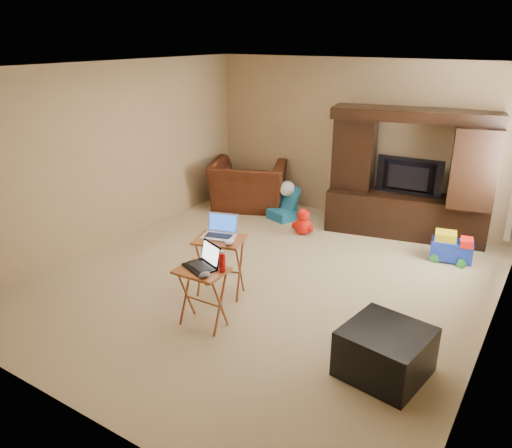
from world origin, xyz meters
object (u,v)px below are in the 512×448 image
Objects in this scene: laptop_left at (219,227)px; tray_table_right at (203,298)px; push_toy at (452,247)px; ottoman at (385,352)px; water_bottle at (222,262)px; television at (408,178)px; mouse_right at (204,275)px; mouse_left at (230,242)px; child_rocker at (283,203)px; laptop_right at (199,257)px; tray_table_left at (220,267)px; recliner at (249,185)px; plush_toy at (303,221)px; entertainment_center at (409,174)px.

tray_table_right is at bearing -84.12° from laptop_left.
push_toy is 2.76m from ottoman.
television is at bearing 77.44° from water_bottle.
television is 3.76m from mouse_right.
mouse_left is 0.71m from mouse_right.
television is 4.84× the size of water_bottle.
child_rocker is 3.32m from tray_table_right.
ottoman is 1.96m from laptop_right.
television reaches higher than tray_table_left.
ottoman is at bearing 114.41° from recliner.
laptop_left is 1.85× the size of water_bottle.
laptop_right is at bearing 70.77° from television.
mouse_left reaches higher than ottoman.
laptop_right reaches higher than tray_table_right.
child_rocker is 3.32m from laptop_right.
plush_toy is at bearing 96.29° from mouse_left.
recliner is 3.73× the size of laptop_right.
entertainment_center is 17.65× the size of mouse_right.
tray_table_left is (-1.22, -2.91, -0.55)m from television.
tray_table_left is 0.81m from water_bottle.
tray_table_right reaches higher than ottoman.
tray_table_right is 0.39m from mouse_right.
mouse_right reaches higher than plush_toy.
child_rocker is at bearing 103.74° from tray_table_right.
laptop_right reaches higher than tray_table_left.
mouse_left is (-1.89, 0.33, 0.50)m from ottoman.
water_bottle reaches higher than tray_table_right.
laptop_right is (-0.04, 0.02, 0.44)m from tray_table_right.
entertainment_center is 3.58× the size of tray_table_right.
tray_table_left is 0.90m from mouse_right.
laptop_left is (-1.25, -2.92, -0.12)m from entertainment_center.
mouse_left is at bearing -53.99° from child_rocker.
entertainment_center reaches higher than ottoman.
television reaches higher than laptop_right.
child_rocker is at bearing 109.07° from water_bottle.
child_rocker is 1.34× the size of plush_toy.
water_bottle reaches higher than ottoman.
water_bottle is (0.44, -0.55, 0.39)m from tray_table_left.
tray_table_right is 0.44m from laptop_right.
ottoman is at bearing -26.80° from tray_table_left.
ottoman is at bearing -28.01° from laptop_left.
laptop_left reaches higher than tray_table_right.
laptop_left is at bearing 110.88° from tray_table_right.
laptop_left reaches higher than laptop_right.
entertainment_center reaches higher than television.
entertainment_center is 3.32× the size of ottoman.
entertainment_center reaches higher than water_bottle.
tray_table_right is 0.87m from laptop_left.
television reaches higher than tray_table_right.
television is at bearing 104.66° from ottoman.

